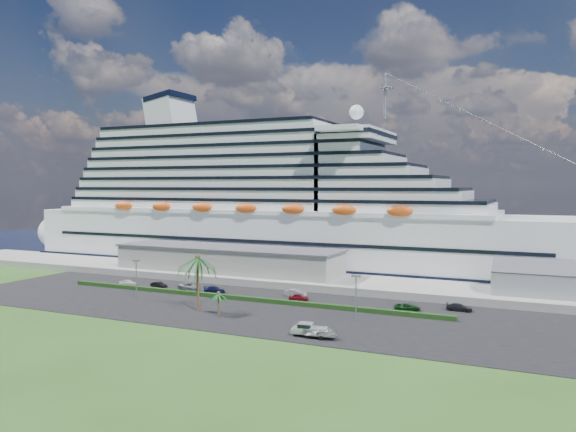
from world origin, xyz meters
The scene contains 22 objects.
ground centered at (0.00, 0.00, 0.00)m, with size 420.00×420.00×0.00m, color #284D19.
asphalt_lot centered at (0.00, 11.00, 0.06)m, with size 140.00×38.00×0.12m, color black.
wharf centered at (0.00, 40.00, 0.90)m, with size 240.00×20.00×1.80m, color gray.
water centered at (0.00, 130.00, 0.01)m, with size 420.00×160.00×0.02m, color black.
cruise_ship centered at (-21.53, 64.00, 16.69)m, with size 191.00×38.00×54.00m.
terminal_building centered at (-25.00, 40.00, 5.01)m, with size 61.00×15.00×6.30m.
port_shed centered at (52.00, 40.00, 4.40)m, with size 24.00×12.31×7.37m.
hedge centered at (-8.00, 16.00, 0.57)m, with size 88.00×1.10×0.90m, color black.
lamp_post_left centered at (-28.00, 8.00, 5.34)m, with size 1.60×0.35×8.27m.
lamp_post_right centered at (20.00, 8.00, 5.34)m, with size 1.60×0.35×8.27m.
palm_tall centered at (-10.00, 4.00, 9.20)m, with size 8.82×8.82×11.13m.
palm_short centered at (-4.50, 2.50, 3.67)m, with size 3.53×3.53×4.56m.
parked_car_0 centered at (-40.18, 19.67, 0.83)m, with size 1.68×4.16×1.42m, color silver.
parked_car_1 centered at (-31.71, 20.31, 0.81)m, with size 1.46×4.19×1.38m, color black.
parked_car_2 centered at (-24.03, 21.23, 0.90)m, with size 2.58×5.59×1.55m, color gray.
parked_car_3 centered at (-16.82, 20.69, 0.83)m, with size 1.99×4.90×1.42m, color #11153D.
parked_car_4 centered at (3.69, 20.51, 0.82)m, with size 1.64×4.09×1.39m, color maroon.
parked_car_5 centered at (1.35, 24.20, 0.91)m, with size 1.67×4.78×1.57m, color #94959A.
parked_car_6 centered at (26.13, 20.70, 0.81)m, with size 2.27×4.93×1.37m, color #0D3410.
parked_car_7 centered at (35.20, 24.53, 0.82)m, with size 1.96×4.83×1.40m, color black.
pickup_truck centered at (16.05, -3.74, 1.25)m, with size 6.10×3.02×2.05m.
boat_trailer centered at (18.21, -4.31, 1.27)m, with size 6.23×4.48×1.74m.
Camera 1 is at (49.48, -84.74, 23.99)m, focal length 35.00 mm.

